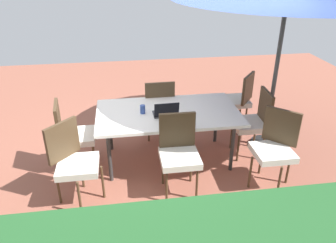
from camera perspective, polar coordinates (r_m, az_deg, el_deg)
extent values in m
cube|color=#935442|center=(4.82, 0.00, -6.52)|extent=(10.00, 10.00, 0.02)
cube|color=white|center=(4.45, 0.00, 1.50)|extent=(1.91, 1.08, 0.04)
cylinder|color=#333333|center=(5.12, 8.29, 0.10)|extent=(0.05, 0.05, 0.72)
cylinder|color=#333333|center=(4.93, -9.96, -1.14)|extent=(0.05, 0.05, 0.72)
cylinder|color=#333333|center=(4.47, 11.02, -4.37)|extent=(0.05, 0.05, 0.72)
cylinder|color=#333333|center=(4.26, -10.04, -6.05)|extent=(0.05, 0.05, 0.72)
cylinder|color=#4C4C4C|center=(4.83, 18.29, 9.43)|extent=(0.06, 0.06, 2.60)
cylinder|color=black|center=(5.33, 16.34, -3.65)|extent=(0.44, 0.44, 0.06)
cube|color=silver|center=(5.53, 11.27, 3.48)|extent=(0.46, 0.46, 0.08)
cube|color=#4C3823|center=(5.38, 13.61, 5.59)|extent=(0.31, 0.36, 0.45)
cylinder|color=#4C3823|center=(5.85, 10.01, 2.08)|extent=(0.03, 0.03, 0.45)
cylinder|color=#4C3823|center=(5.54, 8.63, 0.74)|extent=(0.03, 0.03, 0.45)
cylinder|color=#4C3823|center=(5.75, 13.33, 1.28)|extent=(0.03, 0.03, 0.45)
cylinder|color=#4C3823|center=(5.44, 12.12, -0.13)|extent=(0.03, 0.03, 0.45)
cube|color=silver|center=(4.82, 13.76, -0.45)|extent=(0.46, 0.46, 0.08)
cube|color=#4C3823|center=(4.78, 16.49, 2.49)|extent=(0.06, 0.44, 0.45)
cylinder|color=#4C3823|center=(5.04, 10.88, -2.27)|extent=(0.03, 0.03, 0.45)
cylinder|color=#4C3823|center=(4.75, 12.01, -4.38)|extent=(0.03, 0.03, 0.45)
cylinder|color=#4C3823|center=(5.15, 14.74, -2.05)|extent=(0.03, 0.03, 0.45)
cylinder|color=#4C3823|center=(4.86, 16.08, -4.10)|extent=(0.03, 0.03, 0.45)
cube|color=silver|center=(5.20, -1.66, 2.44)|extent=(0.46, 0.46, 0.08)
cube|color=#4C3823|center=(4.90, -1.39, 4.25)|extent=(0.44, 0.04, 0.45)
cylinder|color=#4C3823|center=(5.50, 0.00, 0.82)|extent=(0.03, 0.03, 0.45)
cylinder|color=#4C3823|center=(5.46, -3.74, 0.56)|extent=(0.03, 0.03, 0.45)
cylinder|color=#4C3823|center=(5.18, 0.61, -0.92)|extent=(0.03, 0.03, 0.45)
cylinder|color=#4C3823|center=(5.14, -3.36, -1.21)|extent=(0.03, 0.03, 0.45)
cube|color=silver|center=(4.23, 17.57, -5.09)|extent=(0.46, 0.46, 0.08)
cube|color=#4C3823|center=(4.29, 18.97, -0.82)|extent=(0.35, 0.33, 0.45)
cylinder|color=#4C3823|center=(4.27, 14.00, -8.51)|extent=(0.03, 0.03, 0.45)
cylinder|color=#4C3823|center=(4.20, 18.59, -9.96)|extent=(0.03, 0.03, 0.45)
cylinder|color=#4C3823|center=(4.56, 15.72, -6.27)|extent=(0.03, 0.03, 0.45)
cylinder|color=#4C3823|center=(4.49, 20.02, -7.57)|extent=(0.03, 0.03, 0.45)
cube|color=silver|center=(3.94, 2.02, -6.31)|extent=(0.46, 0.46, 0.08)
cube|color=#4C3823|center=(3.98, 1.59, -1.47)|extent=(0.44, 0.05, 0.45)
cylinder|color=#4C3823|center=(3.92, -0.24, -11.18)|extent=(0.03, 0.03, 0.45)
cylinder|color=#4C3823|center=(3.98, 5.00, -10.71)|extent=(0.03, 0.03, 0.45)
cylinder|color=#4C3823|center=(4.21, -0.88, -8.17)|extent=(0.03, 0.03, 0.45)
cylinder|color=#4C3823|center=(4.26, 3.97, -7.78)|extent=(0.03, 0.03, 0.45)
cube|color=silver|center=(3.93, -15.25, -7.41)|extent=(0.46, 0.46, 0.08)
cube|color=#4C3823|center=(3.94, -17.73, -3.15)|extent=(0.33, 0.35, 0.45)
cylinder|color=#4C3823|center=(3.89, -14.98, -12.74)|extent=(0.03, 0.03, 0.45)
cylinder|color=#4C3823|center=(4.07, -11.18, -10.23)|extent=(0.03, 0.03, 0.45)
cylinder|color=#4C3823|center=(4.12, -18.37, -10.68)|extent=(0.03, 0.03, 0.45)
cylinder|color=#4C3823|center=(4.29, -14.63, -8.43)|extent=(0.03, 0.03, 0.45)
cube|color=silver|center=(4.54, -15.33, -2.49)|extent=(0.46, 0.46, 0.08)
cube|color=#4C3823|center=(4.43, -18.44, 0.19)|extent=(0.09, 0.44, 0.45)
cylinder|color=#4C3823|center=(4.51, -12.59, -6.25)|extent=(0.03, 0.03, 0.45)
cylinder|color=#4C3823|center=(4.82, -12.86, -3.96)|extent=(0.03, 0.03, 0.45)
cylinder|color=#4C3823|center=(4.53, -17.15, -6.77)|extent=(0.03, 0.03, 0.45)
cylinder|color=#4C3823|center=(4.83, -17.12, -4.45)|extent=(0.03, 0.03, 0.45)
cube|color=#2D2D33|center=(4.36, -0.47, 1.33)|extent=(0.33, 0.23, 0.02)
cube|color=black|center=(4.21, -0.22, 2.02)|extent=(0.32, 0.06, 0.20)
cylinder|color=#334C99|center=(4.38, -4.39, 2.10)|extent=(0.07, 0.07, 0.12)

